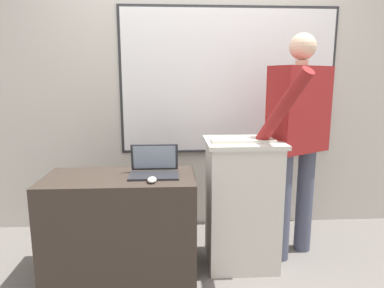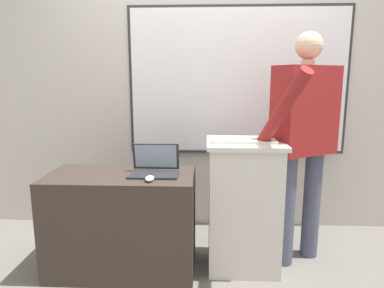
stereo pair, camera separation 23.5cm
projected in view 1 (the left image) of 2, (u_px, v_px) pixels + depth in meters
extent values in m
cube|color=beige|center=(195.00, 69.00, 3.11)|extent=(6.40, 0.12, 2.93)
cube|color=#2D2D30|center=(228.00, 81.00, 3.08)|extent=(1.94, 0.02, 1.30)
cube|color=white|center=(228.00, 81.00, 3.07)|extent=(1.89, 0.02, 1.25)
cube|color=#2D2D30|center=(227.00, 151.00, 3.18)|extent=(1.70, 0.04, 0.02)
cube|color=beige|center=(241.00, 205.00, 2.54)|extent=(0.50, 0.45, 0.91)
cube|color=beige|center=(243.00, 142.00, 2.45)|extent=(0.54, 0.49, 0.03)
cube|color=#382D26|center=(121.00, 225.00, 2.42)|extent=(1.04, 0.52, 0.72)
cylinder|color=#474C60|center=(282.00, 207.00, 2.60)|extent=(0.13, 0.13, 0.84)
cylinder|color=#474C60|center=(304.00, 200.00, 2.74)|extent=(0.13, 0.13, 0.84)
cube|color=maroon|center=(299.00, 109.00, 2.53)|extent=(0.52, 0.43, 0.63)
cylinder|color=beige|center=(302.00, 63.00, 2.47)|extent=(0.09, 0.09, 0.04)
sphere|color=beige|center=(303.00, 47.00, 2.45)|extent=(0.19, 0.19, 0.19)
cylinder|color=maroon|center=(283.00, 108.00, 2.20)|extent=(0.29, 0.42, 0.52)
cylinder|color=maroon|center=(321.00, 111.00, 2.68)|extent=(0.08, 0.08, 0.60)
cube|color=#28282D|center=(154.00, 176.00, 2.34)|extent=(0.34, 0.21, 0.01)
cube|color=#28282D|center=(155.00, 157.00, 2.43)|extent=(0.33, 0.04, 0.19)
cube|color=#8C9EB2|center=(154.00, 157.00, 2.43)|extent=(0.30, 0.03, 0.17)
cube|color=beige|center=(243.00, 140.00, 2.39)|extent=(0.44, 0.15, 0.02)
ellipsoid|color=silver|center=(152.00, 180.00, 2.21)|extent=(0.06, 0.10, 0.03)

